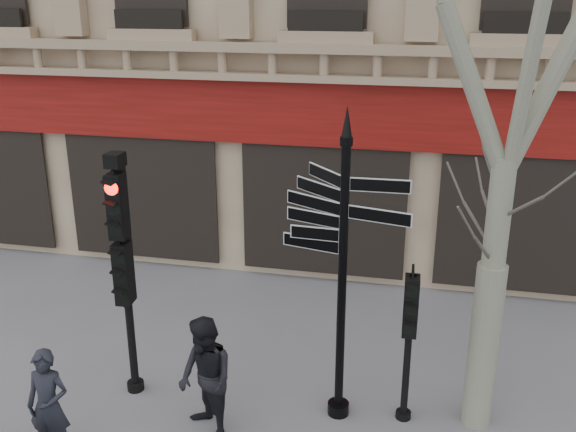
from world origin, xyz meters
The scene contains 6 objects.
ground centered at (0.00, 0.00, 0.00)m, with size 80.00×80.00×0.00m, color slate.
fingerpost centered at (1.01, 0.42, 3.04)m, with size 2.49×2.49×4.53m.
traffic_signal_main centered at (-2.15, 0.32, 2.39)m, with size 0.44×0.33×3.78m.
traffic_signal_secondary centered at (1.95, 0.52, 1.58)m, with size 0.39×0.28×2.27m.
pedestrian_a centered at (-2.55, -1.30, 0.79)m, with size 0.57×0.38×1.57m, color black.
pedestrian_b centered at (-0.70, -0.44, 0.89)m, with size 0.86×0.67×1.78m, color black.
Camera 1 is at (2.02, -7.48, 5.86)m, focal length 40.00 mm.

